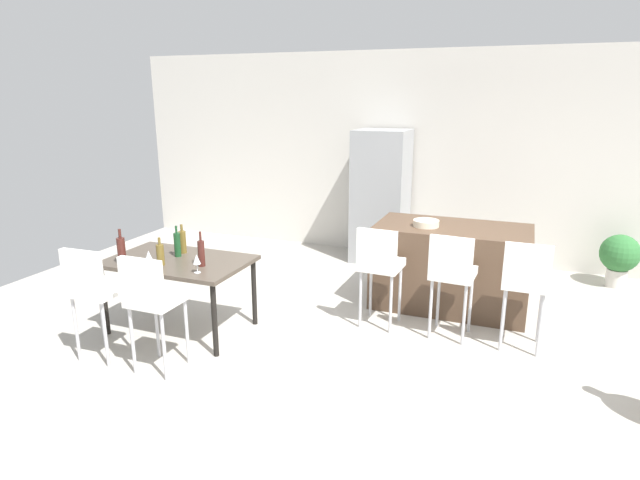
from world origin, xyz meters
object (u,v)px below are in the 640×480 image
Objects in this scene: wine_bottle_corner at (182,242)px; bar_chair_middle at (452,270)px; wine_bottle_inner at (160,254)px; wine_bottle_middle at (177,244)px; bar_chair_left at (380,262)px; dining_chair_far at (152,295)px; dining_table at (179,266)px; refrigerator at (381,196)px; bar_chair_right at (526,279)px; kitchen_island at (450,267)px; wine_glass_left at (149,256)px; potted_plant at (619,256)px; dining_chair_near at (94,286)px; wine_bottle_end at (121,250)px; wine_glass_right at (197,260)px; wine_bottle_near at (201,253)px; fruit_bowl at (426,223)px.

bar_chair_middle is at bearing 12.36° from wine_bottle_corner.
wine_bottle_middle is (-0.02, 0.29, 0.02)m from wine_bottle_inner.
dining_chair_far is at bearing -133.95° from bar_chair_left.
dining_table is 0.75× the size of refrigerator.
wine_bottle_inner is at bearing -86.99° from wine_bottle_middle.
wine_bottle_corner is (-3.28, -0.58, 0.16)m from bar_chair_right.
kitchen_island is at bearing 54.57° from bar_chair_left.
potted_plant is at bearing 37.46° from wine_glass_left.
dining_table is 0.27m from wine_bottle_inner.
dining_chair_near reaches higher than dining_table.
wine_bottle_end reaches higher than wine_glass_left.
wine_glass_right is at bearing -159.42° from bar_chair_right.
refrigerator is (0.93, 3.80, 0.22)m from dining_chair_far.
kitchen_island is 1.57× the size of bar_chair_left.
potted_plant is (4.68, 3.31, -0.48)m from wine_bottle_end.
wine_bottle_near is 0.40m from wine_bottle_inner.
dining_table is at bearing -54.54° from wine_bottle_middle.
wine_glass_left is (-0.41, -0.24, -0.01)m from wine_bottle_near.
dining_chair_near is (-3.50, -1.58, 0.00)m from bar_chair_right.
dining_table is 0.29m from wine_bottle_corner.
bar_chair_middle is at bearing 179.99° from bar_chair_right.
wine_bottle_corner is at bearing -170.06° from bar_chair_right.
refrigerator is at bearing 76.33° from dining_chair_far.
wine_bottle_middle reaches higher than wine_bottle_corner.
wine_glass_left is 2.89m from fruit_bowl.
dining_chair_far is at bearing -0.00° from dining_chair_near.
wine_glass_right is 5.08m from potted_plant.
wine_bottle_inner is at bearing 171.82° from wine_glass_right.
wine_glass_left is at bearing -149.72° from bar_chair_left.
bar_chair_left and dining_chair_far have the same top height.
fruit_bowl is (1.84, 2.31, 0.26)m from dining_chair_far.
dining_chair_far is 0.56m from wine_glass_right.
kitchen_island is at bearing 36.31° from wine_bottle_inner.
bar_chair_left is at bearing 30.19° from wine_bottle_near.
bar_chair_right is at bearing 16.92° from wine_bottle_near.
dining_chair_far is at bearing -131.24° from kitchen_island.
dining_table is at bearing 165.52° from wine_bottle_near.
dining_chair_far is (0.62, -0.00, 0.00)m from dining_chair_near.
kitchen_island is 2.31m from potted_plant.
dining_chair_far is 1.09m from wine_bottle_corner.
wine_bottle_middle reaches higher than dining_table.
wine_glass_right is (0.07, -0.18, -0.01)m from wine_bottle_near.
wine_bottle_corner is (-2.63, -0.58, 0.16)m from bar_chair_middle.
wine_bottle_near is 0.43m from wine_bottle_middle.
refrigerator is (1.64, 3.32, 0.04)m from wine_bottle_end.
wine_bottle_inner is 0.13m from wine_glass_left.
bar_chair_right is 3.29m from dining_table.
kitchen_island is 5.92× the size of fruit_bowl.
dining_chair_near is (-2.14, -1.58, 0.00)m from bar_chair_left.
wine_bottle_middle is at bearing -167.94° from bar_chair_right.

